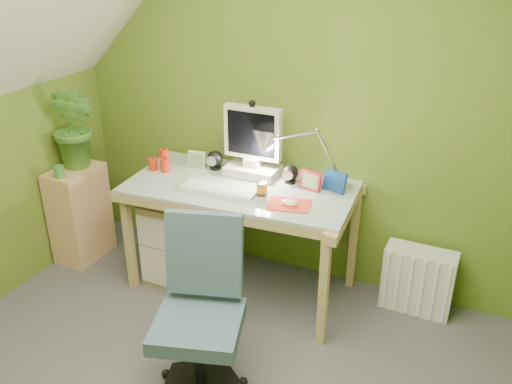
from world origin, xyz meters
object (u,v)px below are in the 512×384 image
at_px(desk, 242,237).
at_px(radiator, 418,280).
at_px(monitor, 253,134).
at_px(potted_plant, 75,127).
at_px(desk_lamp, 320,144).
at_px(task_chair, 198,325).
at_px(side_ledge, 80,214).

bearing_deg(desk, radiator, 8.24).
bearing_deg(monitor, potted_plant, -168.39).
xyz_separation_m(monitor, radiator, (1.12, 0.06, -0.83)).
height_order(desk, monitor, monitor).
bearing_deg(desk_lamp, potted_plant, -163.51).
xyz_separation_m(potted_plant, task_chair, (1.45, -0.86, -0.56)).
bearing_deg(radiator, desk_lamp, -174.32).
height_order(monitor, desk_lamp, desk_lamp).
distance_m(side_ledge, potted_plant, 0.65).
bearing_deg(side_ledge, desk_lamp, 10.67).
distance_m(desk, desk_lamp, 0.82).
xyz_separation_m(side_ledge, potted_plant, (0.02, 0.05, 0.65)).
distance_m(monitor, potted_plant, 1.25).
relative_size(side_ledge, radiator, 1.62).
height_order(side_ledge, potted_plant, potted_plant).
bearing_deg(radiator, potted_plant, -171.44).
xyz_separation_m(monitor, potted_plant, (-1.22, -0.27, -0.04)).
relative_size(task_chair, radiator, 2.04).
xyz_separation_m(desk_lamp, side_ledge, (-1.69, -0.32, -0.69)).
bearing_deg(side_ledge, monitor, 14.39).
relative_size(desk, desk_lamp, 2.55).
relative_size(potted_plant, task_chair, 0.68).
bearing_deg(monitor, desk_lamp, -0.83).
bearing_deg(task_chair, potted_plant, 132.31).
xyz_separation_m(desk, monitor, (0.00, 0.18, 0.66)).
height_order(desk, desk_lamp, desk_lamp).
relative_size(desk, monitor, 2.56).
bearing_deg(desk, potted_plant, -179.68).
bearing_deg(monitor, task_chair, -79.51).
height_order(desk, potted_plant, potted_plant).
bearing_deg(desk, side_ledge, -177.48).
bearing_deg(potted_plant, side_ledge, -115.58).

